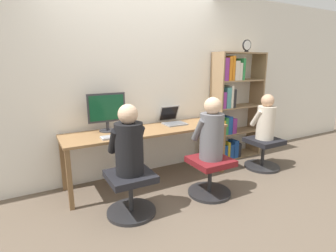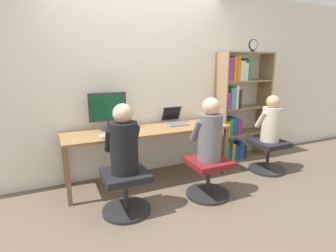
{
  "view_description": "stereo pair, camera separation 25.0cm",
  "coord_description": "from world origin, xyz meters",
  "px_view_note": "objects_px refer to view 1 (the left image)",
  "views": [
    {
      "loc": [
        -1.38,
        -2.75,
        1.58
      ],
      "look_at": [
        0.2,
        0.13,
        0.78
      ],
      "focal_mm": 28.0,
      "sensor_mm": 36.0,
      "label": 1
    },
    {
      "loc": [
        -1.16,
        -2.86,
        1.58
      ],
      "look_at": [
        0.2,
        0.13,
        0.78
      ],
      "focal_mm": 28.0,
      "sensor_mm": 36.0,
      "label": 2
    }
  ],
  "objects_px": {
    "desktop_monitor": "(107,111)",
    "office_chair_right": "(210,174)",
    "office_chair_left": "(131,191)",
    "person_near_shelf": "(266,119)",
    "person_at_laptop": "(211,131)",
    "laptop": "(173,120)",
    "bookshelf": "(231,109)",
    "keyboard": "(117,136)",
    "person_at_monitor": "(129,143)",
    "office_chair_side": "(263,151)",
    "desk_clock": "(247,46)"
  },
  "relations": [
    {
      "from": "office_chair_left",
      "to": "desk_clock",
      "type": "relative_size",
      "value": 2.83
    },
    {
      "from": "desktop_monitor",
      "to": "office_chair_side",
      "type": "distance_m",
      "value": 2.4
    },
    {
      "from": "desktop_monitor",
      "to": "bookshelf",
      "type": "relative_size",
      "value": 0.28
    },
    {
      "from": "office_chair_left",
      "to": "desktop_monitor",
      "type": "bearing_deg",
      "value": 88.78
    },
    {
      "from": "person_at_laptop",
      "to": "office_chair_side",
      "type": "distance_m",
      "value": 1.36
    },
    {
      "from": "office_chair_side",
      "to": "office_chair_right",
      "type": "bearing_deg",
      "value": -167.27
    },
    {
      "from": "person_at_laptop",
      "to": "desktop_monitor",
      "type": "bearing_deg",
      "value": 138.58
    },
    {
      "from": "person_at_monitor",
      "to": "person_near_shelf",
      "type": "relative_size",
      "value": 1.08
    },
    {
      "from": "office_chair_right",
      "to": "person_at_laptop",
      "type": "relative_size",
      "value": 0.71
    },
    {
      "from": "office_chair_side",
      "to": "person_near_shelf",
      "type": "relative_size",
      "value": 0.78
    },
    {
      "from": "desktop_monitor",
      "to": "person_near_shelf",
      "type": "bearing_deg",
      "value": -14.98
    },
    {
      "from": "desktop_monitor",
      "to": "office_chair_right",
      "type": "height_order",
      "value": "desktop_monitor"
    },
    {
      "from": "desktop_monitor",
      "to": "desk_clock",
      "type": "xyz_separation_m",
      "value": [
        2.22,
        -0.09,
        0.86
      ]
    },
    {
      "from": "desktop_monitor",
      "to": "laptop",
      "type": "bearing_deg",
      "value": -2.26
    },
    {
      "from": "office_chair_left",
      "to": "office_chair_side",
      "type": "xyz_separation_m",
      "value": [
        2.23,
        0.22,
        0.0
      ]
    },
    {
      "from": "office_chair_left",
      "to": "person_at_laptop",
      "type": "relative_size",
      "value": 0.71
    },
    {
      "from": "bookshelf",
      "to": "office_chair_side",
      "type": "distance_m",
      "value": 0.84
    },
    {
      "from": "keyboard",
      "to": "laptop",
      "type": "bearing_deg",
      "value": 17.89
    },
    {
      "from": "desktop_monitor",
      "to": "bookshelf",
      "type": "distance_m",
      "value": 2.05
    },
    {
      "from": "person_at_laptop",
      "to": "office_chair_left",
      "type": "bearing_deg",
      "value": 176.9
    },
    {
      "from": "laptop",
      "to": "person_at_monitor",
      "type": "bearing_deg",
      "value": -141.07
    },
    {
      "from": "laptop",
      "to": "person_at_laptop",
      "type": "height_order",
      "value": "person_at_laptop"
    },
    {
      "from": "office_chair_left",
      "to": "person_near_shelf",
      "type": "relative_size",
      "value": 0.78
    },
    {
      "from": "person_at_monitor",
      "to": "person_at_laptop",
      "type": "bearing_deg",
      "value": -3.4
    },
    {
      "from": "keyboard",
      "to": "person_at_laptop",
      "type": "relative_size",
      "value": 0.52
    },
    {
      "from": "desktop_monitor",
      "to": "office_chair_right",
      "type": "distance_m",
      "value": 1.5
    },
    {
      "from": "office_chair_left",
      "to": "desk_clock",
      "type": "bearing_deg",
      "value": 17.84
    },
    {
      "from": "office_chair_side",
      "to": "desktop_monitor",
      "type": "bearing_deg",
      "value": 164.91
    },
    {
      "from": "laptop",
      "to": "office_chair_left",
      "type": "height_order",
      "value": "laptop"
    },
    {
      "from": "keyboard",
      "to": "office_chair_right",
      "type": "distance_m",
      "value": 1.2
    },
    {
      "from": "bookshelf",
      "to": "office_chair_side",
      "type": "height_order",
      "value": "bookshelf"
    },
    {
      "from": "laptop",
      "to": "office_chair_right",
      "type": "relative_size",
      "value": 0.68
    },
    {
      "from": "person_at_monitor",
      "to": "person_at_laptop",
      "type": "height_order",
      "value": "person_at_laptop"
    },
    {
      "from": "laptop",
      "to": "person_at_monitor",
      "type": "height_order",
      "value": "person_at_monitor"
    },
    {
      "from": "desktop_monitor",
      "to": "person_at_monitor",
      "type": "bearing_deg",
      "value": -91.22
    },
    {
      "from": "bookshelf",
      "to": "keyboard",
      "type": "bearing_deg",
      "value": -171.15
    },
    {
      "from": "office_chair_left",
      "to": "bookshelf",
      "type": "height_order",
      "value": "bookshelf"
    },
    {
      "from": "laptop",
      "to": "person_at_monitor",
      "type": "relative_size",
      "value": 0.49
    },
    {
      "from": "laptop",
      "to": "bookshelf",
      "type": "distance_m",
      "value": 1.11
    },
    {
      "from": "office_chair_right",
      "to": "person_at_laptop",
      "type": "distance_m",
      "value": 0.53
    },
    {
      "from": "person_at_laptop",
      "to": "laptop",
      "type": "bearing_deg",
      "value": 93.17
    },
    {
      "from": "desktop_monitor",
      "to": "desk_clock",
      "type": "distance_m",
      "value": 2.38
    },
    {
      "from": "keyboard",
      "to": "desk_clock",
      "type": "height_order",
      "value": "desk_clock"
    },
    {
      "from": "office_chair_left",
      "to": "office_chair_side",
      "type": "relative_size",
      "value": 1.0
    },
    {
      "from": "laptop",
      "to": "person_at_laptop",
      "type": "relative_size",
      "value": 0.48
    },
    {
      "from": "office_chair_right",
      "to": "person_at_laptop",
      "type": "height_order",
      "value": "person_at_laptop"
    },
    {
      "from": "laptop",
      "to": "keyboard",
      "type": "xyz_separation_m",
      "value": [
        -0.92,
        -0.3,
        -0.04
      ]
    },
    {
      "from": "person_at_laptop",
      "to": "desk_clock",
      "type": "height_order",
      "value": "desk_clock"
    },
    {
      "from": "laptop",
      "to": "keyboard",
      "type": "bearing_deg",
      "value": -162.11
    },
    {
      "from": "office_chair_side",
      "to": "office_chair_left",
      "type": "bearing_deg",
      "value": -174.42
    }
  ]
}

